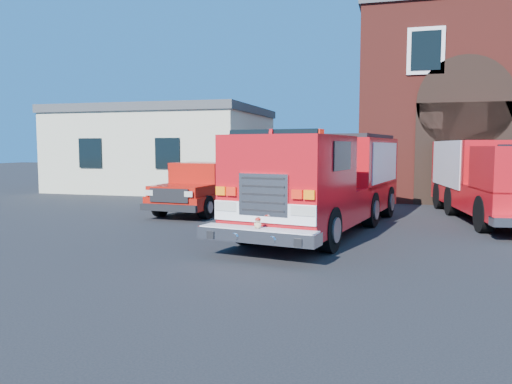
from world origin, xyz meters
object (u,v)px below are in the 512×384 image
(fire_engine, at_px, (327,179))
(side_building, at_px, (166,148))
(pickup_truck, at_px, (206,188))
(secondary_truck, at_px, (493,177))

(fire_engine, bearing_deg, side_building, 132.80)
(side_building, relative_size, fire_engine, 1.13)
(side_building, bearing_deg, pickup_truck, -56.39)
(side_building, bearing_deg, fire_engine, -47.20)
(side_building, xyz_separation_m, secondary_truck, (14.93, -7.69, -0.84))
(fire_engine, relative_size, secondary_truck, 1.14)
(fire_engine, distance_m, secondary_truck, 5.79)
(pickup_truck, bearing_deg, side_building, 123.61)
(fire_engine, bearing_deg, pickup_truck, 149.78)
(fire_engine, bearing_deg, secondary_truck, 34.31)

